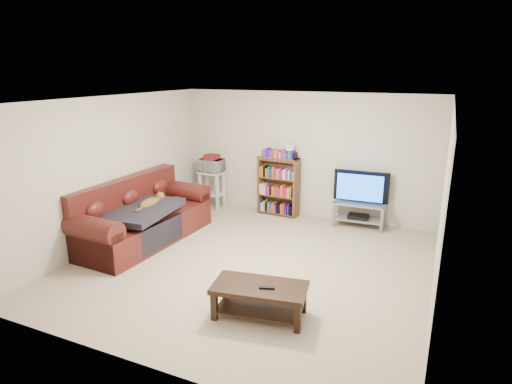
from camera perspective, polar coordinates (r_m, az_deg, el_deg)
The scene contains 19 objects.
floor at distance 6.47m, azimuth -0.64°, elevation -9.55°, with size 5.00×5.00×0.00m, color #C6B293.
ceiling at distance 5.85m, azimuth -0.72°, elevation 12.17°, with size 5.00×5.00×0.00m, color white.
wall_back at distance 8.33m, azimuth 6.55°, elevation 4.89°, with size 5.00×5.00×0.00m, color beige.
wall_front at distance 4.04m, azimuth -15.77°, elevation -7.82°, with size 5.00×5.00×0.00m, color beige.
wall_left at distance 7.42m, azimuth -18.53°, elevation 2.79°, with size 5.00×5.00×0.00m, color beige.
wall_right at distance 5.54m, azimuth 23.56°, elevation -2.08°, with size 5.00×5.00×0.00m, color beige.
sofa at distance 7.48m, azimuth -15.23°, elevation -3.56°, with size 1.19×2.50×1.04m.
blanket at distance 7.16m, azimuth -15.09°, elevation -2.40°, with size 0.95×1.22×0.10m, color black.
cat at distance 7.30m, azimuth -13.96°, elevation -1.47°, with size 0.27×0.67×0.20m, color brown, non-canonical shape.
coffee_table at distance 5.11m, azimuth 0.49°, elevation -13.53°, with size 1.16×0.71×0.40m.
remote at distance 4.98m, azimuth 1.47°, elevation -12.62°, with size 0.18×0.05×0.02m, color black.
tv_stand at distance 8.05m, azimuth 13.54°, elevation -2.39°, with size 0.94×0.45×0.46m.
television at distance 7.92m, azimuth 13.74°, elevation 0.58°, with size 0.99×0.13×0.57m, color black.
dvd_player at distance 8.08m, azimuth 13.49°, elevation -3.22°, with size 0.37×0.26×0.06m, color black.
bookshelf at distance 8.40m, azimuth 2.97°, elevation 0.90°, with size 0.82×0.30×1.17m.
shelf_clutter at distance 8.23m, azimuth 3.70°, elevation 5.35°, with size 0.60×0.19×0.28m.
microwave_stand at distance 8.89m, azimuth -5.89°, elevation 0.97°, with size 0.50×0.37×0.78m.
microwave at distance 8.79m, azimuth -5.96°, elevation 3.56°, with size 0.48×0.32×0.26m, color silver.
game_boxes at distance 8.76m, azimuth -5.99°, elevation 4.57°, with size 0.28×0.25×0.05m, color maroon.
Camera 1 is at (2.44, -5.30, 2.79)m, focal length 30.00 mm.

